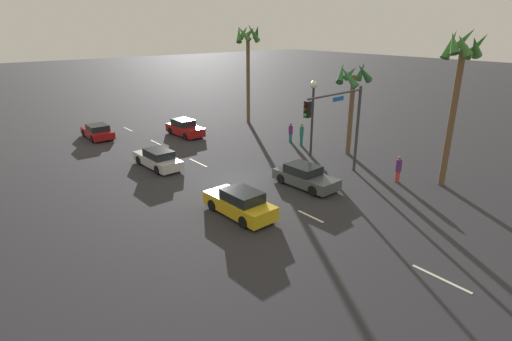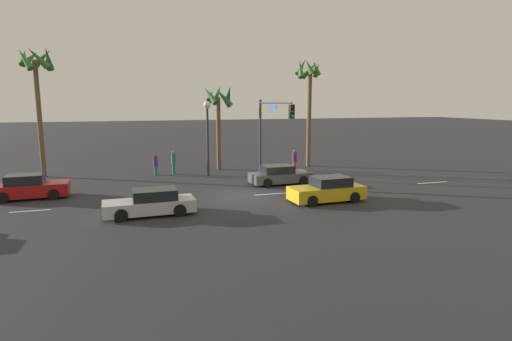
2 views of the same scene
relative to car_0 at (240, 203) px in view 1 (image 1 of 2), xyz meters
name	(u,v)px [view 1 (image 1 of 2)]	position (x,y,z in m)	size (l,w,h in m)	color
ground_plane	(236,181)	(-4.21, 2.81, -0.67)	(220.00, 220.00, 0.00)	#28282D
lane_stripe_0	(128,129)	(-22.21, 2.81, -0.66)	(2.04, 0.14, 0.01)	silver
lane_stripe_1	(156,143)	(-16.09, 2.81, -0.66)	(1.98, 0.14, 0.01)	silver
lane_stripe_2	(198,163)	(-9.02, 2.81, -0.66)	(2.45, 0.14, 0.01)	silver
lane_stripe_3	(252,189)	(-2.48, 2.81, -0.66)	(2.21, 0.14, 0.01)	silver
lane_stripe_4	(311,216)	(2.56, 2.81, -0.66)	(1.82, 0.14, 0.01)	silver
lane_stripe_5	(441,279)	(9.85, 2.81, -0.66)	(2.51, 0.14, 0.01)	silver
car_0	(240,203)	(0.00, 0.00, 0.00)	(4.44, 1.98, 1.45)	gold
car_1	(305,177)	(-0.78, 5.73, -0.05)	(4.40, 2.05, 1.34)	#474C51
car_2	(98,132)	(-20.82, -0.57, -0.08)	(4.10, 2.00, 1.25)	maroon
car_3	(185,128)	(-16.69, 6.05, 0.01)	(4.30, 1.93, 1.47)	maroon
car_4	(158,159)	(-9.99, 0.08, -0.05)	(4.62, 1.90, 1.34)	#B7B7BC
traffic_signal	(341,118)	(-0.50, 8.50, 3.40)	(0.73, 5.80, 5.91)	#38383D
streetlamp	(313,104)	(-4.95, 10.58, 3.43)	(0.56, 0.56, 5.81)	#2D2D33
pedestrian_0	(302,134)	(-7.47, 12.06, 0.35)	(0.42, 0.42, 1.91)	#1E7266
pedestrian_1	(398,169)	(2.52, 10.93, 0.25)	(0.49, 0.49, 1.75)	#BF3833
pedestrian_2	(291,132)	(-8.88, 12.14, 0.21)	(0.51, 0.51, 1.68)	#1E7266
palm_tree_0	(352,84)	(-3.48, 13.18, 4.84)	(2.71, 2.45, 7.22)	brown
palm_tree_1	(248,46)	(-17.13, 13.87, 7.03)	(2.60, 2.84, 9.87)	brown
palm_tree_2	(460,68)	(4.53, 12.81, 6.64)	(2.48, 2.50, 9.69)	brown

